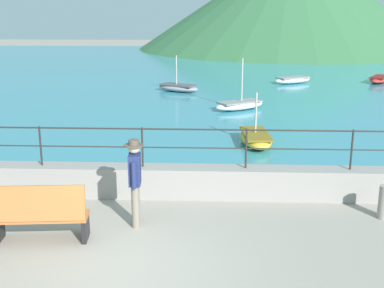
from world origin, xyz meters
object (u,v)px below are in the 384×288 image
object	(u,v)px
boat_1	(240,105)
person_walking	(135,178)
boat_2	(293,80)
boat_3	(178,87)
bench_main	(39,214)
boat_0	(256,138)
boat_4	(380,79)
bollard	(384,202)

from	to	relation	value
boat_1	person_walking	bearing A→B (deg)	-102.68
boat_2	boat_3	distance (m)	6.91
bench_main	boat_2	size ratio (longest dim) A/B	0.71
boat_0	boat_2	distance (m)	13.35
boat_1	boat_3	distance (m)	5.36
boat_1	boat_2	xyz separation A→B (m)	(3.31, 7.60, -0.01)
boat_4	bench_main	bearing A→B (deg)	-121.54
person_walking	boat_1	bearing A→B (deg)	77.32
boat_0	bollard	bearing A→B (deg)	-68.07
boat_3	boat_4	distance (m)	11.71
bollard	boat_1	xyz separation A→B (m)	(-2.42, 10.78, -0.08)
bench_main	boat_1	xyz separation A→B (m)	(4.17, 12.16, -0.30)
bench_main	person_walking	world-z (taller)	person_walking
bollard	boat_3	world-z (taller)	boat_3
bollard	boat_0	distance (m)	5.81
boat_1	boat_3	xyz separation A→B (m)	(-2.88, 4.53, -0.00)
boat_1	boat_3	world-z (taller)	boat_1
boat_2	boat_4	distance (m)	4.98
boat_0	boat_1	xyz separation A→B (m)	(-0.25, 5.40, 0.00)
bollard	boat_1	world-z (taller)	boat_1
bench_main	boat_2	bearing A→B (deg)	69.24
boat_3	boat_2	bearing A→B (deg)	26.37
boat_3	boat_4	world-z (taller)	boat_3
person_walking	boat_2	world-z (taller)	person_walking
bench_main	person_walking	bearing A→B (deg)	26.39
person_walking	boat_2	xyz separation A→B (m)	(5.87, 18.95, -0.72)
boat_1	boat_4	xyz separation A→B (m)	(8.27, 8.11, -0.01)
boat_1	boat_2	world-z (taller)	boat_1
person_walking	bench_main	bearing A→B (deg)	-153.61
boat_0	boat_2	xyz separation A→B (m)	(3.07, 12.99, -0.00)
bench_main	boat_1	bearing A→B (deg)	71.05
bollard	boat_2	world-z (taller)	bollard
bench_main	boat_3	size ratio (longest dim) A/B	0.71
boat_0	boat_3	world-z (taller)	boat_3
boat_1	boat_4	size ratio (longest dim) A/B	0.99
bollard	boat_0	xyz separation A→B (m)	(-2.17, 5.39, -0.09)
bollard	boat_2	bearing A→B (deg)	87.20
boat_4	boat_0	bearing A→B (deg)	-120.70
bench_main	bollard	world-z (taller)	bench_main
person_walking	boat_3	bearing A→B (deg)	91.17
bench_main	boat_4	world-z (taller)	bench_main
boat_0	boat_4	size ratio (longest dim) A/B	0.97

